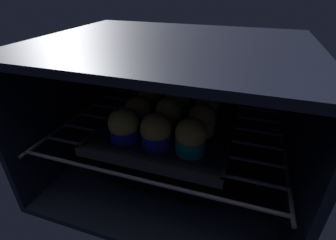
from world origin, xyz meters
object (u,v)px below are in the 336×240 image
at_px(muffin_row0_col0, 124,125).
at_px(muffin_row2_col0, 150,99).
at_px(muffin_row2_col1, 178,101).
at_px(baking_tray, 168,129).
at_px(muffin_row2_col2, 207,107).
at_px(muffin_row1_col1, 167,114).
at_px(muffin_row0_col2, 191,137).
at_px(muffin_row0_col1, 156,131).
at_px(muffin_row1_col2, 202,120).
at_px(muffin_row1_col0, 138,112).

xyz_separation_m(muffin_row0_col0, muffin_row2_col0, (0.00, 0.15, -0.00)).
relative_size(muffin_row0_col0, muffin_row2_col1, 0.93).
bearing_deg(baking_tray, muffin_row2_col2, 45.19).
relative_size(muffin_row0_col0, muffin_row1_col1, 1.00).
bearing_deg(muffin_row0_col2, muffin_row2_col0, 134.80).
xyz_separation_m(muffin_row0_col0, muffin_row1_col1, (0.07, 0.08, 0.00)).
height_order(baking_tray, muffin_row2_col1, muffin_row2_col1).
bearing_deg(baking_tray, muffin_row2_col0, 135.89).
xyz_separation_m(muffin_row0_col2, muffin_row1_col1, (-0.08, 0.08, -0.00)).
distance_m(muffin_row0_col1, muffin_row0_col2, 0.08).
distance_m(muffin_row0_col2, muffin_row1_col2, 0.08).
height_order(baking_tray, muffin_row1_col2, muffin_row1_col2).
bearing_deg(muffin_row0_col2, muffin_row1_col2, 86.09).
bearing_deg(muffin_row1_col1, muffin_row2_col0, 135.90).
xyz_separation_m(muffin_row0_col1, muffin_row2_col2, (0.08, 0.16, -0.00)).
relative_size(muffin_row0_col0, muffin_row2_col2, 1.05).
distance_m(muffin_row0_col0, muffin_row2_col1, 0.18).
height_order(muffin_row0_col2, muffin_row1_col0, muffin_row0_col2).
bearing_deg(muffin_row0_col2, muffin_row1_col1, 133.82).
distance_m(muffin_row1_col2, muffin_row2_col1, 0.11).
distance_m(muffin_row0_col0, muffin_row1_col1, 0.11).
xyz_separation_m(muffin_row0_col1, muffin_row0_col2, (0.07, 0.00, 0.00)).
bearing_deg(muffin_row1_col1, muffin_row2_col1, 85.89).
height_order(muffin_row1_col2, muffin_row2_col1, muffin_row2_col1).
distance_m(muffin_row2_col0, muffin_row2_col2, 0.16).
xyz_separation_m(baking_tray, muffin_row1_col0, (-0.08, -0.00, 0.04)).
bearing_deg(baking_tray, muffin_row0_col2, -46.27).
distance_m(muffin_row0_col2, muffin_row2_col2, 0.16).
bearing_deg(muffin_row2_col0, muffin_row1_col0, -90.01).
bearing_deg(muffin_row2_col2, muffin_row1_col1, -137.22).
xyz_separation_m(baking_tray, muffin_row2_col0, (-0.08, 0.07, 0.04)).
distance_m(baking_tray, muffin_row0_col1, 0.09).
distance_m(muffin_row1_col1, muffin_row1_col2, 0.08).
distance_m(muffin_row1_col0, muffin_row2_col1, 0.11).
bearing_deg(baking_tray, muffin_row1_col1, 135.77).
xyz_separation_m(muffin_row0_col1, muffin_row2_col1, (0.00, 0.16, 0.00)).
distance_m(muffin_row1_col2, muffin_row2_col2, 0.08).
bearing_deg(muffin_row1_col2, muffin_row0_col2, -93.91).
xyz_separation_m(baking_tray, muffin_row0_col0, (-0.08, -0.08, 0.04)).
xyz_separation_m(muffin_row0_col1, muffin_row1_col1, (-0.00, 0.08, -0.00)).
bearing_deg(muffin_row2_col2, muffin_row1_col2, -87.85).
bearing_deg(muffin_row1_col1, muffin_row1_col0, -174.69).
relative_size(muffin_row1_col0, muffin_row2_col0, 0.96).
bearing_deg(muffin_row0_col2, muffin_row0_col0, 179.47).
bearing_deg(muffin_row2_col1, muffin_row1_col0, -133.27).
relative_size(muffin_row0_col0, muffin_row2_col0, 1.01).
xyz_separation_m(muffin_row0_col0, muffin_row2_col1, (0.08, 0.16, 0.00)).
bearing_deg(muffin_row2_col2, muffin_row0_col1, -116.17).
relative_size(baking_tray, muffin_row1_col1, 4.13).
bearing_deg(muffin_row2_col1, muffin_row0_col2, -65.20).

